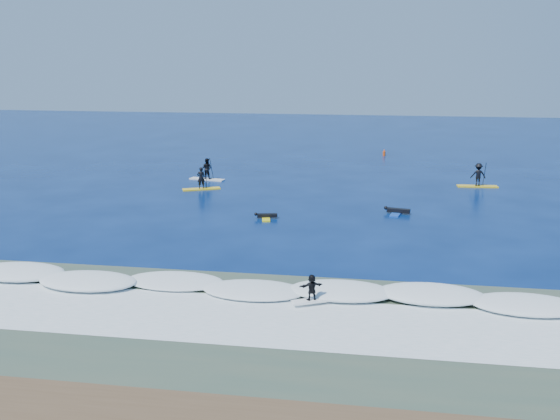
% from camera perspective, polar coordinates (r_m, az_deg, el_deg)
% --- Properties ---
extents(ground, '(160.00, 160.00, 0.00)m').
position_cam_1_polar(ground, '(38.58, -0.93, -2.08)').
color(ground, '#031746').
rests_on(ground, ground).
extents(shallow_water, '(90.00, 13.00, 0.01)m').
position_cam_1_polar(shallow_water, '(25.72, -6.36, -10.60)').
color(shallow_water, '#384C3D').
rests_on(shallow_water, ground).
extents(breaking_wave, '(40.00, 6.00, 0.30)m').
position_cam_1_polar(breaking_wave, '(29.29, -4.30, -7.42)').
color(breaking_wave, white).
rests_on(breaking_wave, ground).
extents(whitewater, '(34.00, 5.00, 0.02)m').
position_cam_1_polar(whitewater, '(26.60, -5.79, -9.73)').
color(whitewater, silver).
rests_on(whitewater, ground).
extents(sup_paddler_left, '(3.09, 1.97, 2.14)m').
position_cam_1_polar(sup_paddler_left, '(51.24, -7.22, 2.60)').
color(sup_paddler_left, yellow).
rests_on(sup_paddler_left, ground).
extents(sup_paddler_center, '(3.27, 1.43, 2.23)m').
position_cam_1_polar(sup_paddler_center, '(55.23, -6.70, 3.61)').
color(sup_paddler_center, silver).
rests_on(sup_paddler_center, ground).
extents(sup_paddler_right, '(3.34, 1.03, 2.31)m').
position_cam_1_polar(sup_paddler_right, '(54.40, 17.66, 2.96)').
color(sup_paddler_right, gold).
rests_on(sup_paddler_right, ground).
extents(prone_paddler_near, '(1.56, 2.02, 0.41)m').
position_cam_1_polar(prone_paddler_near, '(41.89, -1.29, -0.59)').
color(prone_paddler_near, yellow).
rests_on(prone_paddler_near, ground).
extents(prone_paddler_far, '(1.81, 2.36, 0.48)m').
position_cam_1_polar(prone_paddler_far, '(43.92, 10.66, -0.12)').
color(prone_paddler_far, '#1848B5').
rests_on(prone_paddler_far, ground).
extents(wave_surfer, '(1.77, 1.19, 1.26)m').
position_cam_1_polar(wave_surfer, '(27.44, 2.92, -7.27)').
color(wave_surfer, white).
rests_on(wave_surfer, breaking_wave).
extents(marker_buoy, '(0.31, 0.31, 0.74)m').
position_cam_1_polar(marker_buoy, '(69.24, 9.50, 5.17)').
color(marker_buoy, '#CC4412').
rests_on(marker_buoy, ground).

